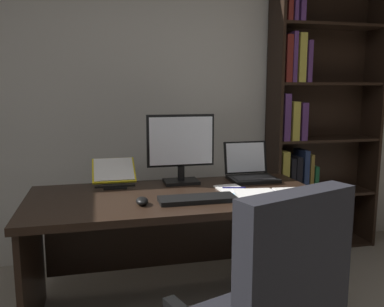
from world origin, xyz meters
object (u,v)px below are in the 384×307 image
object	(u,v)px
bookshelf	(311,118)
reading_stand_with_book	(114,173)
laptop	(250,171)
notepad	(231,189)
monitor	(181,149)
desk	(174,222)
keyboard	(197,199)
computer_mouse	(142,201)
open_binder	(279,196)
pen	(234,188)

from	to	relation	value
bookshelf	reading_stand_with_book	distance (m)	1.71
laptop	notepad	distance (m)	0.34
reading_stand_with_book	monitor	bearing A→B (deg)	-8.73
desk	notepad	world-z (taller)	notepad
reading_stand_with_book	keyboard	bearing A→B (deg)	-49.92
computer_mouse	bookshelf	bearing A→B (deg)	32.05
monitor	open_binder	size ratio (longest dim) A/B	0.86
bookshelf	open_binder	world-z (taller)	bookshelf
keyboard	open_binder	xyz separation A→B (m)	(0.45, -0.05, -0.00)
desk	computer_mouse	xyz separation A→B (m)	(-0.22, -0.25, 0.22)
desk	monitor	world-z (taller)	monitor
keyboard	desk	bearing A→B (deg)	108.61
keyboard	open_binder	distance (m)	0.46
bookshelf	keyboard	size ratio (longest dim) A/B	5.47
keyboard	pen	xyz separation A→B (m)	(0.28, 0.19, 0.00)
monitor	keyboard	world-z (taller)	monitor
bookshelf	laptop	world-z (taller)	bookshelf
monitor	desk	bearing A→B (deg)	-113.39
monitor	keyboard	bearing A→B (deg)	-90.00
bookshelf	monitor	size ratio (longest dim) A/B	5.19
desk	bookshelf	size ratio (longest dim) A/B	0.73
computer_mouse	laptop	bearing A→B (deg)	29.50
desk	computer_mouse	bearing A→B (deg)	-131.49
notepad	pen	distance (m)	0.02
computer_mouse	reading_stand_with_book	world-z (taller)	reading_stand_with_book
computer_mouse	open_binder	bearing A→B (deg)	-3.79
computer_mouse	pen	size ratio (longest dim) A/B	0.74
open_binder	laptop	bearing A→B (deg)	93.98
keyboard	open_binder	size ratio (longest dim) A/B	0.81
desk	laptop	distance (m)	0.64
open_binder	pen	xyz separation A→B (m)	(-0.18, 0.24, 0.00)
keyboard	reading_stand_with_book	bearing A→B (deg)	130.08
bookshelf	computer_mouse	distance (m)	1.80
laptop	open_binder	distance (m)	0.49
bookshelf	computer_mouse	world-z (taller)	bookshelf
monitor	open_binder	xyz separation A→B (m)	(0.45, -0.49, -0.21)
desk	reading_stand_with_book	xyz separation A→B (m)	(-0.34, 0.26, 0.27)
monitor	reading_stand_with_book	xyz separation A→B (m)	(-0.42, 0.06, -0.15)
desk	notepad	distance (m)	0.40
laptop	pen	bearing A→B (deg)	-128.73
monitor	notepad	world-z (taller)	monitor
laptop	notepad	world-z (taller)	laptop
computer_mouse	notepad	size ratio (longest dim) A/B	0.50
laptop	notepad	bearing A→B (deg)	-131.39
computer_mouse	open_binder	distance (m)	0.76
bookshelf	notepad	size ratio (longest dim) A/B	10.95
bookshelf	reading_stand_with_book	bearing A→B (deg)	-164.91
keyboard	reading_stand_with_book	xyz separation A→B (m)	(-0.42, 0.50, 0.06)
notepad	computer_mouse	bearing A→B (deg)	-161.33
desk	open_binder	distance (m)	0.65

